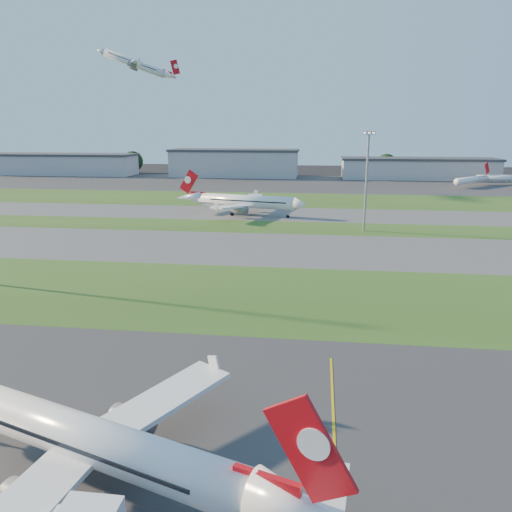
% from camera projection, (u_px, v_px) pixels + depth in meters
% --- Properties ---
extents(grass_strip_a, '(300.00, 34.00, 0.01)m').
position_uv_depth(grass_strip_a, '(297.00, 297.00, 80.82)').
color(grass_strip_a, '#314F1A').
rests_on(grass_strip_a, ground).
extents(taxiway_a, '(300.00, 32.00, 0.01)m').
position_uv_depth(taxiway_a, '(304.00, 249.00, 112.53)').
color(taxiway_a, '#515154').
rests_on(taxiway_a, ground).
extents(grass_strip_b, '(300.00, 18.00, 0.01)m').
position_uv_depth(grass_strip_b, '(307.00, 228.00, 136.55)').
color(grass_strip_b, '#314F1A').
rests_on(grass_strip_b, ground).
extents(taxiway_b, '(300.00, 26.00, 0.01)m').
position_uv_depth(taxiway_b, '(309.00, 215.00, 157.68)').
color(taxiway_b, '#515154').
rests_on(taxiway_b, ground).
extents(grass_strip_c, '(300.00, 40.00, 0.01)m').
position_uv_depth(grass_strip_c, '(311.00, 200.00, 189.39)').
color(grass_strip_c, '#314F1A').
rests_on(grass_strip_c, ground).
extents(apron_far, '(400.00, 80.00, 0.01)m').
position_uv_depth(apron_far, '(314.00, 183.00, 247.04)').
color(apron_far, '#333335').
rests_on(apron_far, ground).
extents(airliner_parked, '(32.82, 27.70, 10.63)m').
position_uv_depth(airliner_parked, '(93.00, 443.00, 37.26)').
color(airliner_parked, white).
rests_on(airliner_parked, ground).
extents(airliner_taxiing, '(38.53, 32.31, 12.21)m').
position_uv_depth(airliner_taxiing, '(245.00, 202.00, 155.68)').
color(airliner_taxiing, white).
rests_on(airliner_taxiing, ground).
extents(airliner_departing, '(32.39, 27.28, 10.42)m').
position_uv_depth(airliner_departing, '(135.00, 64.00, 220.48)').
color(airliner_departing, white).
extents(mini_jet_near, '(21.16, 21.73, 9.48)m').
position_uv_depth(mini_jet_near, '(472.00, 180.00, 231.62)').
color(mini_jet_near, white).
rests_on(mini_jet_near, ground).
extents(mini_jet_far, '(28.55, 6.77, 9.48)m').
position_uv_depth(mini_jet_far, '(504.00, 178.00, 240.00)').
color(mini_jet_far, white).
rests_on(mini_jet_far, ground).
extents(light_mast_centre, '(3.20, 0.70, 25.80)m').
position_uv_depth(light_mast_centre, '(367.00, 175.00, 129.10)').
color(light_mast_centre, gray).
rests_on(light_mast_centre, ground).
extents(hangar_far_west, '(91.80, 23.00, 12.20)m').
position_uv_depth(hangar_far_west, '(58.00, 164.00, 292.79)').
color(hangar_far_west, '#A1A3A9').
rests_on(hangar_far_west, ground).
extents(hangar_west, '(71.40, 23.00, 15.20)m').
position_uv_depth(hangar_west, '(234.00, 163.00, 279.50)').
color(hangar_west, '#A1A3A9').
rests_on(hangar_west, ground).
extents(hangar_east, '(81.60, 23.00, 11.20)m').
position_uv_depth(hangar_east, '(418.00, 168.00, 267.69)').
color(hangar_east, '#A1A3A9').
rests_on(hangar_east, ground).
extents(tree_far_west, '(11.00, 11.00, 12.00)m').
position_uv_depth(tree_far_west, '(8.00, 161.00, 310.11)').
color(tree_far_west, black).
rests_on(tree_far_west, ground).
extents(tree_west, '(12.10, 12.10, 13.20)m').
position_uv_depth(tree_west, '(133.00, 161.00, 302.03)').
color(tree_west, black).
rests_on(tree_west, ground).
extents(tree_mid_west, '(9.90, 9.90, 10.80)m').
position_uv_depth(tree_mid_west, '(280.00, 165.00, 287.44)').
color(tree_mid_west, black).
rests_on(tree_mid_west, ground).
extents(tree_mid_east, '(11.55, 11.55, 12.60)m').
position_uv_depth(tree_mid_east, '(386.00, 164.00, 282.70)').
color(tree_mid_east, black).
rests_on(tree_mid_east, ground).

